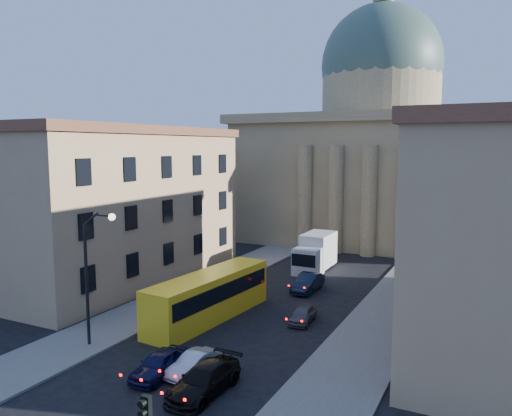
{
  "coord_description": "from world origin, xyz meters",
  "views": [
    {
      "loc": [
        15.96,
        -14.9,
        12.85
      ],
      "look_at": [
        -0.76,
        18.72,
        8.21
      ],
      "focal_mm": 35.0,
      "sensor_mm": 36.0,
      "label": 1
    }
  ],
  "objects_px": {
    "car_left_near": "(159,364)",
    "car_right_near": "(194,364)",
    "street_lamp": "(92,267)",
    "box_truck": "(315,253)",
    "city_bus": "(209,295)"
  },
  "relations": [
    {
      "from": "street_lamp",
      "to": "car_left_near",
      "type": "height_order",
      "value": "street_lamp"
    },
    {
      "from": "car_right_near",
      "to": "box_truck",
      "type": "distance_m",
      "value": 26.03
    },
    {
      "from": "street_lamp",
      "to": "box_truck",
      "type": "distance_m",
      "value": 26.46
    },
    {
      "from": "box_truck",
      "to": "car_right_near",
      "type": "bearing_deg",
      "value": -85.78
    },
    {
      "from": "street_lamp",
      "to": "box_truck",
      "type": "xyz_separation_m",
      "value": [
        5.72,
        25.6,
        -3.51
      ]
    },
    {
      "from": "street_lamp",
      "to": "city_bus",
      "type": "xyz_separation_m",
      "value": [
        3.7,
        7.92,
        -3.44
      ]
    },
    {
      "from": "city_bus",
      "to": "car_right_near",
      "type": "bearing_deg",
      "value": -58.63
    },
    {
      "from": "street_lamp",
      "to": "car_left_near",
      "type": "xyz_separation_m",
      "value": [
        6.17,
        -1.4,
        -4.57
      ]
    },
    {
      "from": "street_lamp",
      "to": "city_bus",
      "type": "relative_size",
      "value": 0.71
    },
    {
      "from": "car_left_near",
      "to": "car_right_near",
      "type": "bearing_deg",
      "value": 31.79
    },
    {
      "from": "car_left_near",
      "to": "car_right_near",
      "type": "distance_m",
      "value": 1.93
    },
    {
      "from": "car_right_near",
      "to": "city_bus",
      "type": "height_order",
      "value": "city_bus"
    },
    {
      "from": "car_left_near",
      "to": "box_truck",
      "type": "height_order",
      "value": "box_truck"
    },
    {
      "from": "car_left_near",
      "to": "car_right_near",
      "type": "height_order",
      "value": "car_left_near"
    },
    {
      "from": "city_bus",
      "to": "box_truck",
      "type": "bearing_deg",
      "value": 88.54
    }
  ]
}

